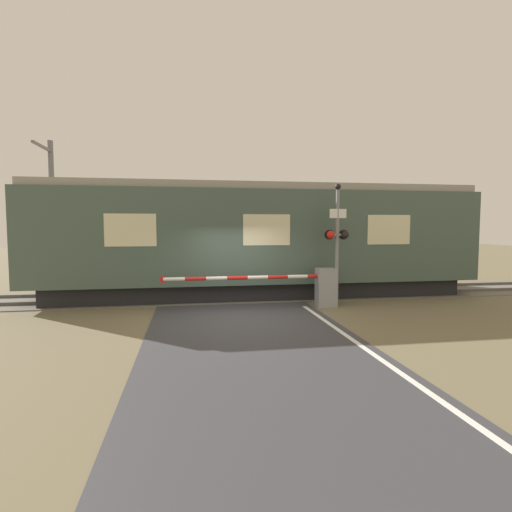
{
  "coord_description": "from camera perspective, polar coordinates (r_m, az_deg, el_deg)",
  "views": [
    {
      "loc": [
        -1.36,
        -10.73,
        2.48
      ],
      "look_at": [
        0.71,
        1.58,
        1.55
      ],
      "focal_mm": 28.0,
      "sensor_mm": 36.0,
      "label": 1
    }
  ],
  "objects": [
    {
      "name": "catenary_pole",
      "position": [
        17.38,
        -27.1,
        5.59
      ],
      "size": [
        0.2,
        1.9,
        5.76
      ],
      "color": "slate",
      "rests_on": "ground_plane"
    },
    {
      "name": "ground_plane",
      "position": [
        11.1,
        -2.28,
        -8.66
      ],
      "size": [
        80.0,
        80.0,
        0.0
      ],
      "primitive_type": "plane",
      "color": "#6B6047"
    },
    {
      "name": "train",
      "position": [
        14.27,
        0.3,
        2.34
      ],
      "size": [
        15.16,
        3.21,
        3.92
      ],
      "color": "black",
      "rests_on": "ground_plane"
    },
    {
      "name": "crossing_barrier",
      "position": [
        12.44,
        8.26,
        -4.22
      ],
      "size": [
        5.33,
        0.44,
        1.19
      ],
      "color": "gray",
      "rests_on": "ground_plane"
    },
    {
      "name": "signal_post",
      "position": [
        12.51,
        11.54,
        2.62
      ],
      "size": [
        0.77,
        0.26,
        3.78
      ],
      "color": "gray",
      "rests_on": "ground_plane"
    },
    {
      "name": "track_bed",
      "position": [
        14.33,
        -3.97,
        -5.63
      ],
      "size": [
        36.0,
        3.2,
        0.13
      ],
      "color": "#666056",
      "rests_on": "ground_plane"
    }
  ]
}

